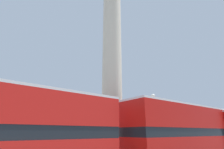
% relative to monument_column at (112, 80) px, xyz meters
% --- Properties ---
extents(monument_column, '(6.11, 6.11, 22.02)m').
position_rel_monument_column_xyz_m(monument_column, '(0.00, 0.00, 0.00)').
color(monument_column, '#BCB29E').
rests_on(monument_column, ground_plane).
extents(bus_a, '(11.45, 3.04, 4.40)m').
position_rel_monument_column_xyz_m(bus_a, '(3.20, -5.14, -4.86)').
color(bus_a, '#B7140F').
rests_on(bus_a, ground_plane).
extents(bus_b, '(10.27, 3.32, 4.29)m').
position_rel_monument_column_xyz_m(bus_b, '(-8.70, -4.80, -4.91)').
color(bus_b, red).
rests_on(bus_b, ground_plane).
extents(equestrian_statue, '(4.02, 3.73, 5.99)m').
position_rel_monument_column_xyz_m(equestrian_statue, '(8.29, 3.56, -5.61)').
color(equestrian_statue, '#BCB29E').
rests_on(equestrian_statue, ground_plane).
extents(street_lamp, '(0.42, 0.42, 6.07)m').
position_rel_monument_column_xyz_m(street_lamp, '(3.85, -1.58, -3.87)').
color(street_lamp, black).
rests_on(street_lamp, ground_plane).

